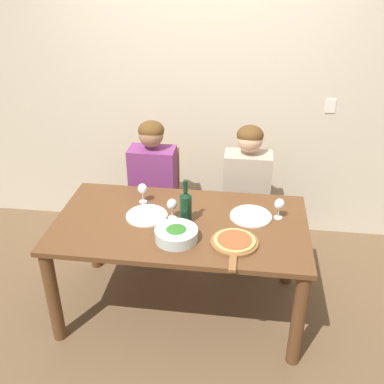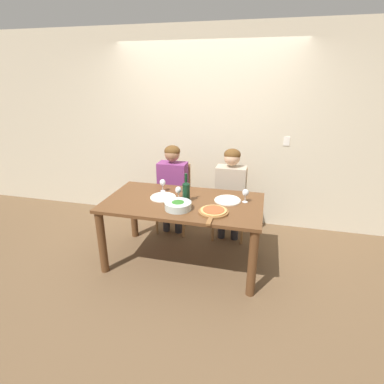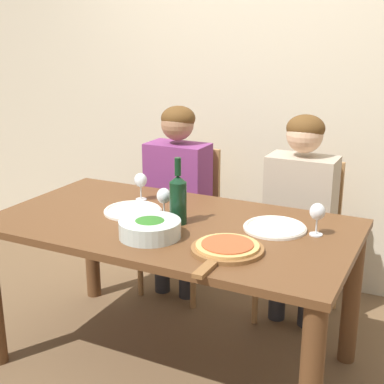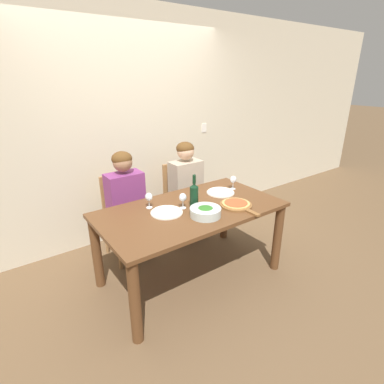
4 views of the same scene
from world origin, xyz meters
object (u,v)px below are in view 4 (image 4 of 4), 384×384
at_px(person_man, 187,182).
at_px(pizza_on_board, 236,205).
at_px(person_woman, 126,197).
at_px(wine_bottle, 194,195).
at_px(wine_glass_left, 149,198).
at_px(wine_glass_centre, 183,198).
at_px(broccoli_bowl, 205,212).
at_px(chair_right, 182,197).
at_px(wine_glass_right, 233,180).
at_px(dinner_plate_right, 221,192).
at_px(dinner_plate_left, 167,212).
at_px(chair_left, 124,213).

distance_m(person_man, pizza_on_board, 0.92).
relative_size(person_woman, wine_bottle, 3.79).
distance_m(wine_glass_left, wine_glass_centre, 0.32).
relative_size(broccoli_bowl, pizza_on_board, 0.62).
height_order(chair_right, wine_glass_centre, chair_right).
height_order(person_man, wine_glass_left, person_man).
distance_m(wine_glass_right, wine_glass_centre, 0.74).
height_order(person_man, dinner_plate_right, person_man).
xyz_separation_m(person_man, broccoli_bowl, (-0.43, -0.91, 0.08)).
distance_m(person_woman, dinner_plate_left, 0.67).
height_order(chair_right, broccoli_bowl, chair_right).
relative_size(pizza_on_board, wine_glass_left, 2.96).
bearing_deg(chair_right, person_woman, -171.84).
height_order(dinner_plate_right, pizza_on_board, pizza_on_board).
distance_m(wine_bottle, wine_glass_left, 0.42).
height_order(wine_bottle, wine_glass_centre, wine_bottle).
relative_size(wine_glass_right, wine_glass_centre, 1.00).
height_order(broccoli_bowl, dinner_plate_right, broccoli_bowl).
relative_size(wine_glass_left, wine_glass_centre, 1.00).
distance_m(person_man, wine_bottle, 0.82).
bearing_deg(chair_left, wine_glass_right, -33.71).
xyz_separation_m(broccoli_bowl, dinner_plate_right, (0.47, 0.34, -0.03)).
xyz_separation_m(person_man, wine_glass_centre, (-0.50, -0.66, 0.14)).
distance_m(chair_right, wine_bottle, 0.99).
height_order(wine_glass_right, wine_glass_centre, same).
xyz_separation_m(chair_left, dinner_plate_right, (0.82, -0.69, 0.28)).
distance_m(person_man, broccoli_bowl, 1.01).
distance_m(broccoli_bowl, wine_glass_centre, 0.27).
bearing_deg(wine_bottle, person_man, 60.00).
bearing_deg(pizza_on_board, wine_glass_left, 146.99).
bearing_deg(wine_glass_left, pizza_on_board, -33.01).
bearing_deg(wine_bottle, dinner_plate_left, 172.70).
bearing_deg(pizza_on_board, wine_glass_centre, 149.78).
xyz_separation_m(person_woman, pizza_on_board, (0.72, -0.92, 0.05)).
xyz_separation_m(person_woman, dinner_plate_left, (0.10, -0.66, 0.04)).
bearing_deg(person_man, person_woman, 180.00).
relative_size(dinner_plate_right, pizza_on_board, 0.66).
distance_m(broccoli_bowl, wine_glass_right, 0.75).
xyz_separation_m(person_man, wine_glass_left, (-0.76, -0.47, 0.14)).
bearing_deg(wine_bottle, wine_glass_left, 146.64).
distance_m(chair_left, broccoli_bowl, 1.13).
bearing_deg(person_woman, dinner_plate_right, -34.94).
height_order(chair_left, dinner_plate_right, chair_left).
bearing_deg(person_man, chair_right, 90.00).
bearing_deg(pizza_on_board, chair_left, 125.09).
xyz_separation_m(chair_right, wine_glass_left, (-0.76, -0.58, 0.38)).
height_order(person_woman, broccoli_bowl, person_woman).
distance_m(chair_right, person_man, 0.26).
height_order(wine_glass_left, wine_glass_centre, same).
bearing_deg(dinner_plate_left, broccoli_bowl, -44.94).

